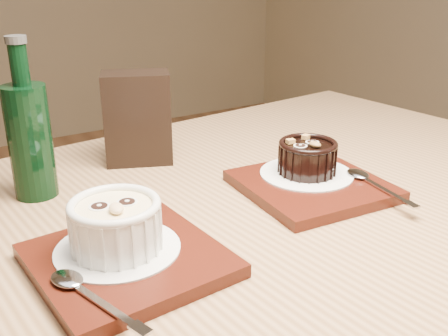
% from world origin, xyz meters
% --- Properties ---
extents(table, '(1.27, 0.91, 0.75)m').
position_xyz_m(table, '(-0.07, -0.26, 0.66)').
color(table, brown).
rests_on(table, ground).
extents(tray_left, '(0.19, 0.19, 0.01)m').
position_xyz_m(tray_left, '(-0.23, -0.28, 0.76)').
color(tray_left, '#42140B').
rests_on(tray_left, table).
extents(doily_left, '(0.13, 0.13, 0.00)m').
position_xyz_m(doily_left, '(-0.23, -0.27, 0.77)').
color(doily_left, white).
rests_on(doily_left, tray_left).
extents(ramekin_white, '(0.09, 0.09, 0.06)m').
position_xyz_m(ramekin_white, '(-0.23, -0.27, 0.80)').
color(ramekin_white, white).
rests_on(ramekin_white, doily_left).
extents(spoon_left, '(0.06, 0.14, 0.01)m').
position_xyz_m(spoon_left, '(-0.29, -0.33, 0.77)').
color(spoon_left, '#B6B7BF').
rests_on(spoon_left, tray_left).
extents(tray_right, '(0.19, 0.19, 0.01)m').
position_xyz_m(tray_right, '(0.06, -0.24, 0.76)').
color(tray_right, '#42140B').
rests_on(tray_right, table).
extents(doily_right, '(0.13, 0.13, 0.00)m').
position_xyz_m(doily_right, '(0.07, -0.21, 0.77)').
color(doily_right, white).
rests_on(doily_right, tray_right).
extents(ramekin_dark, '(0.08, 0.08, 0.05)m').
position_xyz_m(ramekin_dark, '(0.07, -0.21, 0.79)').
color(ramekin_dark, black).
rests_on(ramekin_dark, doily_right).
extents(spoon_right, '(0.05, 0.14, 0.01)m').
position_xyz_m(spoon_right, '(0.12, -0.29, 0.77)').
color(spoon_right, '#B6B7BF').
rests_on(spoon_right, tray_right).
extents(condiment_stand, '(0.12, 0.09, 0.14)m').
position_xyz_m(condiment_stand, '(-0.10, -0.00, 0.82)').
color(condiment_stand, black).
rests_on(condiment_stand, table).
extents(green_bottle, '(0.06, 0.06, 0.21)m').
position_xyz_m(green_bottle, '(-0.26, -0.05, 0.83)').
color(green_bottle, black).
rests_on(green_bottle, table).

